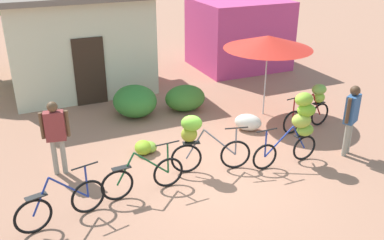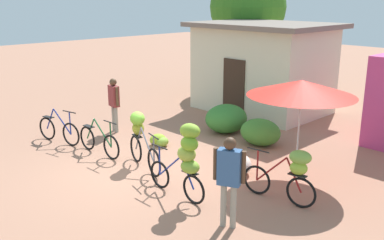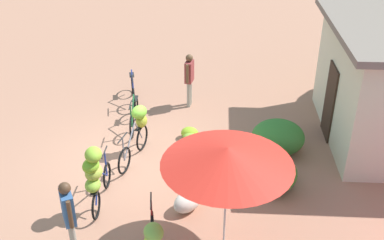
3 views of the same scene
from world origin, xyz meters
TOP-DOWN VIEW (x-y plane):
  - ground_plane at (0.00, 0.00)m, footprint 60.00×60.00m
  - hedge_bush_front_left at (-0.59, 3.76)m, footprint 1.20×1.34m
  - hedge_bush_front_right at (0.85, 3.56)m, footprint 1.17×0.98m
  - market_umbrella at (2.76, 2.39)m, footprint 2.39×2.39m
  - bicycle_leftmost at (-3.20, -0.37)m, footprint 1.63×0.40m
  - bicycle_near_pile at (-1.60, -0.08)m, footprint 1.71×0.16m
  - bicycle_center_loaded at (-0.26, 0.26)m, footprint 1.70×0.62m
  - bicycle_by_shop at (1.92, -0.27)m, footprint 1.65×0.47m
  - bicycle_rightmost at (3.43, 1.10)m, footprint 1.60×0.46m
  - banana_pile_on_ground at (-1.05, 1.50)m, footprint 0.61×0.54m
  - produce_sack at (1.79, 1.62)m, footprint 0.81×0.80m
  - person_vendor at (-2.99, 1.37)m, footprint 0.57×0.27m
  - person_bystander at (3.19, -0.45)m, footprint 0.53×0.36m

SIDE VIEW (x-z plane):
  - ground_plane at x=0.00m, z-range 0.00..0.00m
  - banana_pile_on_ground at x=-1.05m, z-range -0.01..0.31m
  - produce_sack at x=1.79m, z-range 0.00..0.44m
  - bicycle_near_pile at x=-1.60m, z-range -0.14..0.86m
  - bicycle_leftmost at x=-3.20m, z-range -0.13..0.86m
  - hedge_bush_front_right at x=0.85m, z-range 0.00..0.73m
  - hedge_bush_front_left at x=-0.59m, z-range 0.00..0.86m
  - bicycle_rightmost at x=3.43m, z-range 0.12..1.27m
  - bicycle_center_loaded at x=-0.26m, z-range 0.13..1.44m
  - bicycle_by_shop at x=1.92m, z-range 0.16..1.79m
  - person_vendor at x=-2.99m, z-range 0.18..1.83m
  - person_bystander at x=3.19m, z-range 0.19..1.87m
  - market_umbrella at x=2.76m, z-range 0.94..3.19m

